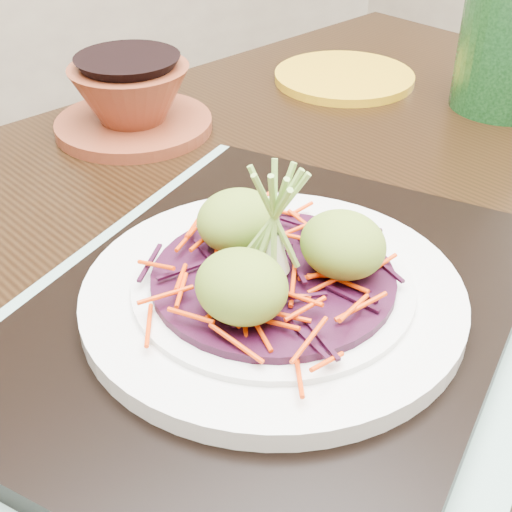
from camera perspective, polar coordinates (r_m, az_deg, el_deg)
dining_table at (r=0.59m, az=1.65°, el=-11.92°), size 1.40×1.04×0.81m
placemat at (r=0.50m, az=1.32°, el=-5.59°), size 0.57×0.52×0.00m
serving_tray at (r=0.49m, az=1.34°, el=-4.61°), size 0.49×0.44×0.02m
white_plate at (r=0.48m, az=1.36°, el=-3.00°), size 0.26×0.26×0.02m
cabbage_bed at (r=0.47m, az=1.38°, el=-1.74°), size 0.16×0.16×0.01m
carrot_julienne at (r=0.47m, az=1.40°, el=-0.96°), size 0.20×0.20×0.01m
guacamole_scoops at (r=0.46m, az=1.47°, el=0.53°), size 0.14×0.12×0.04m
scallion_garnish at (r=0.45m, az=1.46°, el=2.65°), size 0.06×0.06×0.09m
terracotta_bowl_set at (r=0.78m, az=-9.91°, el=12.02°), size 0.20×0.20×0.07m
yellow_plate at (r=0.92m, az=7.07°, el=14.01°), size 0.22×0.22×0.01m
green_jar at (r=0.86m, az=19.71°, el=15.32°), size 0.14×0.14×0.13m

